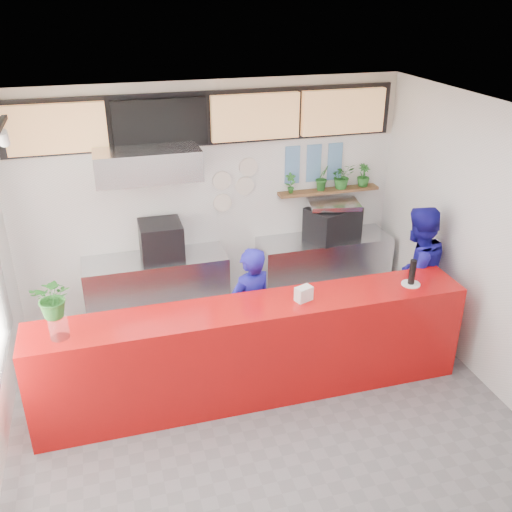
{
  "coord_description": "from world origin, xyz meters",
  "views": [
    {
      "loc": [
        -1.34,
        -4.36,
        4.01
      ],
      "look_at": [
        0.1,
        0.7,
        1.5
      ],
      "focal_mm": 40.0,
      "sensor_mm": 36.0,
      "label": 1
    }
  ],
  "objects_px": {
    "service_counter": "(255,351)",
    "staff_right": "(414,275)",
    "panini_oven": "(161,240)",
    "espresso_machine": "(333,223)",
    "pepper_mill": "(412,272)",
    "staff_center": "(251,311)"
  },
  "relations": [
    {
      "from": "service_counter",
      "to": "staff_right",
      "type": "bearing_deg",
      "value": 14.44
    },
    {
      "from": "panini_oven",
      "to": "espresso_machine",
      "type": "bearing_deg",
      "value": 0.19
    },
    {
      "from": "espresso_machine",
      "to": "staff_right",
      "type": "bearing_deg",
      "value": -87.04
    },
    {
      "from": "staff_right",
      "to": "espresso_machine",
      "type": "bearing_deg",
      "value": -78.73
    },
    {
      "from": "pepper_mill",
      "to": "staff_center",
      "type": "bearing_deg",
      "value": 163.25
    },
    {
      "from": "service_counter",
      "to": "staff_right",
      "type": "distance_m",
      "value": 2.24
    },
    {
      "from": "service_counter",
      "to": "panini_oven",
      "type": "relative_size",
      "value": 8.73
    },
    {
      "from": "service_counter",
      "to": "espresso_machine",
      "type": "relative_size",
      "value": 6.75
    },
    {
      "from": "espresso_machine",
      "to": "staff_center",
      "type": "height_order",
      "value": "staff_center"
    },
    {
      "from": "panini_oven",
      "to": "staff_center",
      "type": "relative_size",
      "value": 0.34
    },
    {
      "from": "espresso_machine",
      "to": "staff_center",
      "type": "xyz_separation_m",
      "value": [
        -1.52,
        -1.34,
        -0.36
      ]
    },
    {
      "from": "panini_oven",
      "to": "espresso_machine",
      "type": "xyz_separation_m",
      "value": [
        2.3,
        0.0,
        -0.02
      ]
    },
    {
      "from": "staff_center",
      "to": "pepper_mill",
      "type": "bearing_deg",
      "value": 143.16
    },
    {
      "from": "service_counter",
      "to": "pepper_mill",
      "type": "bearing_deg",
      "value": -1.12
    },
    {
      "from": "staff_center",
      "to": "staff_right",
      "type": "xyz_separation_m",
      "value": [
        2.06,
        0.09,
        0.11
      ]
    },
    {
      "from": "service_counter",
      "to": "staff_center",
      "type": "relative_size",
      "value": 2.97
    },
    {
      "from": "espresso_machine",
      "to": "staff_center",
      "type": "bearing_deg",
      "value": -159.3
    },
    {
      "from": "staff_right",
      "to": "pepper_mill",
      "type": "xyz_separation_m",
      "value": [
        -0.41,
        -0.59,
        0.39
      ]
    },
    {
      "from": "staff_right",
      "to": "pepper_mill",
      "type": "distance_m",
      "value": 0.82
    },
    {
      "from": "staff_right",
      "to": "pepper_mill",
      "type": "relative_size",
      "value": 6.27
    },
    {
      "from": "pepper_mill",
      "to": "panini_oven",
      "type": "bearing_deg",
      "value": 143.01
    },
    {
      "from": "service_counter",
      "to": "pepper_mill",
      "type": "distance_m",
      "value": 1.87
    }
  ]
}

